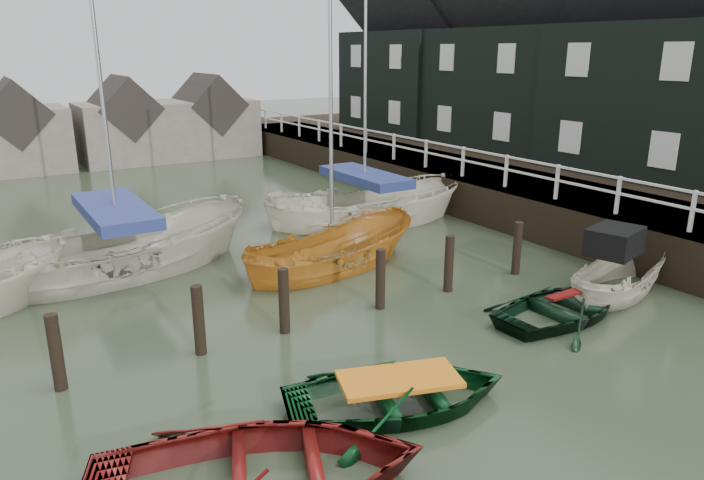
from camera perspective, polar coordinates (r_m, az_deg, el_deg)
ground at (r=11.56m, az=6.17°, el=-12.39°), size 120.00×120.00×0.00m
pier at (r=24.35m, az=9.36°, el=5.05°), size 3.04×32.00×2.70m
land_strip at (r=28.38m, az=17.76°, el=4.68°), size 14.00×38.00×1.50m
quay_houses at (r=26.97m, az=21.10°, el=15.97°), size 6.52×28.14×10.01m
mooring_pilings at (r=13.09m, az=-5.84°, el=-6.27°), size 13.72×0.22×1.80m
far_sheds at (r=34.80m, az=-20.24°, el=9.70°), size 14.00×4.08×4.39m
rowboat_green at (r=10.70m, az=4.25°, el=-14.94°), size 4.40×3.71×0.78m
rowboat_dkgreen at (r=14.64m, az=18.61°, el=-6.66°), size 3.67×2.70×0.74m
motorboat at (r=16.46m, az=22.82°, el=-4.07°), size 4.16×2.44×2.34m
sailboat_b at (r=17.66m, az=-20.18°, el=-2.57°), size 7.64×3.67×10.94m
sailboat_c at (r=17.04m, az=-1.80°, el=-2.33°), size 5.92×3.10×10.41m
sailboat_d at (r=21.29m, az=1.15°, el=1.76°), size 7.31×4.24×12.46m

